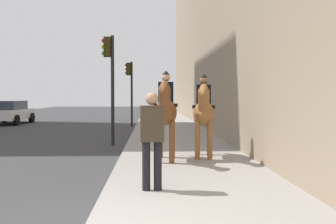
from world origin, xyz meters
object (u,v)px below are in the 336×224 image
mounted_horse_near (166,111)px  traffic_light_near_curb (110,72)px  car_near_lane (9,112)px  mounted_horse_far (204,112)px  pedestrian_greeting (152,134)px  traffic_light_far_curb (130,83)px

mounted_horse_near → traffic_light_near_curb: bearing=-152.4°
mounted_horse_near → car_near_lane: (15.00, 9.10, -0.62)m
mounted_horse_far → car_near_lane: bearing=-137.8°
mounted_horse_near → traffic_light_near_curb: 4.67m
mounted_horse_far → pedestrian_greeting: (-3.65, 1.37, -0.24)m
pedestrian_greeting → car_near_lane: pedestrian_greeting is taller
mounted_horse_near → traffic_light_far_curb: bearing=-169.0°
pedestrian_greeting → mounted_horse_far: bearing=-25.5°
mounted_horse_far → pedestrian_greeting: mounted_horse_far is taller
mounted_horse_near → pedestrian_greeting: 3.21m
traffic_light_far_curb → mounted_horse_far: bearing=-168.0°
mounted_horse_far → pedestrian_greeting: 3.91m
mounted_horse_near → traffic_light_near_curb: traffic_light_near_curb is taller
car_near_lane → traffic_light_near_curb: size_ratio=1.11×
mounted_horse_near → traffic_light_far_curb: (12.59, 1.55, 1.08)m
car_near_lane → mounted_horse_near: bearing=-146.0°
mounted_horse_far → mounted_horse_near: bearing=-57.7°
pedestrian_greeting → car_near_lane: size_ratio=0.40×
mounted_horse_far → car_near_lane: mounted_horse_far is taller
mounted_horse_near → car_near_lane: mounted_horse_near is taller
traffic_light_far_curb → traffic_light_near_curb: bearing=178.2°
pedestrian_greeting → mounted_horse_near: bearing=-11.2°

